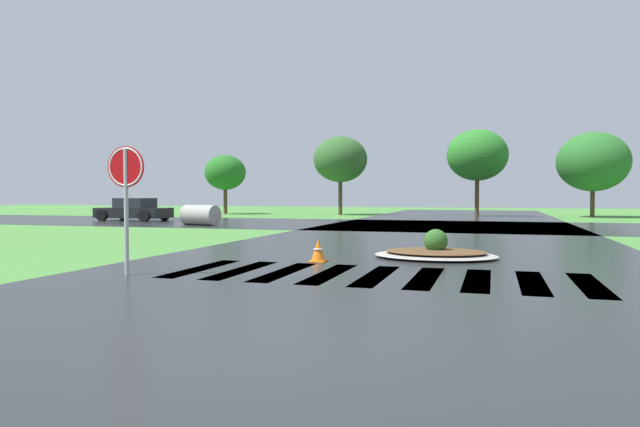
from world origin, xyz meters
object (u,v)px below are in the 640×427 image
stop_sign (126,180)px  drainage_pipe_stack (200,215)px  median_island (436,252)px  car_dark_suv (134,210)px  traffic_cone (318,251)px

stop_sign → drainage_pipe_stack: bearing=112.9°
stop_sign → median_island: 7.16m
stop_sign → drainage_pipe_stack: stop_sign is taller
median_island → stop_sign: bearing=-138.4°
car_dark_suv → traffic_cone: bearing=135.2°
median_island → drainage_pipe_stack: size_ratio=1.50×
car_dark_suv → median_island: bearing=142.4°
car_dark_suv → drainage_pipe_stack: bearing=152.3°
car_dark_suv → traffic_cone: 22.16m
median_island → traffic_cone: (-2.42, -1.59, 0.11)m
median_island → car_dark_suv: 22.92m
median_island → traffic_cone: size_ratio=5.61×
stop_sign → drainage_pipe_stack: 17.13m
stop_sign → drainage_pipe_stack: size_ratio=1.24×
stop_sign → car_dark_suv: size_ratio=0.59×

